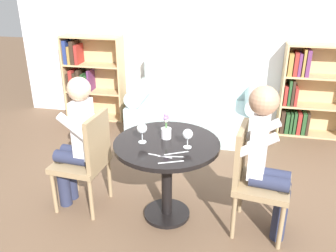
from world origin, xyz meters
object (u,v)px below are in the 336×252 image
at_px(couch, 195,110).
at_px(bookshelf_left, 88,79).
at_px(wine_glass_left, 142,129).
at_px(bookshelf_right, 306,93).
at_px(person_right, 268,158).
at_px(person_left, 76,141).
at_px(wine_glass_right, 188,135).
at_px(flower_vase, 166,130).
at_px(chair_right, 254,176).
at_px(chair_left, 87,158).

bearing_deg(couch, bookshelf_left, 170.49).
xyz_separation_m(bookshelf_left, wine_glass_left, (1.39, -2.10, 0.26)).
bearing_deg(bookshelf_right, person_right, -105.58).
relative_size(person_left, wine_glass_right, 7.85).
xyz_separation_m(bookshelf_right, person_right, (-0.58, -2.10, 0.12)).
bearing_deg(couch, wine_glass_right, -84.56).
xyz_separation_m(person_left, flower_vase, (0.77, 0.07, 0.15)).
bearing_deg(wine_glass_right, flower_vase, 146.32).
height_order(bookshelf_right, person_right, person_right).
xyz_separation_m(person_right, wine_glass_left, (-0.98, -0.00, 0.15)).
relative_size(chair_right, wine_glass_left, 5.58).
relative_size(bookshelf_right, chair_left, 1.30).
height_order(chair_right, person_left, person_left).
bearing_deg(chair_left, wine_glass_left, 91.33).
bearing_deg(chair_right, flower_vase, 90.75).
relative_size(chair_right, person_left, 0.75).
bearing_deg(chair_left, person_left, -93.23).
bearing_deg(couch, chair_left, -111.26).
bearing_deg(person_right, flower_vase, 90.09).
xyz_separation_m(chair_left, chair_right, (1.40, -0.01, 0.00)).
bearing_deg(flower_vase, person_left, -174.97).
height_order(couch, flower_vase, flower_vase).
relative_size(person_left, person_right, 0.98).
bearing_deg(person_left, bookshelf_left, -153.92).
bearing_deg(wine_glass_right, bookshelf_left, 129.76).
bearing_deg(chair_left, bookshelf_right, 139.92).
distance_m(chair_right, person_right, 0.20).
distance_m(bookshelf_left, person_left, 2.20).
relative_size(chair_left, wine_glass_right, 5.86).
height_order(bookshelf_left, flower_vase, bookshelf_left).
xyz_separation_m(bookshelf_left, person_right, (2.37, -2.10, 0.11)).
xyz_separation_m(bookshelf_left, wine_glass_right, (1.76, -2.12, 0.26)).
height_order(chair_left, wine_glass_left, chair_left).
bearing_deg(wine_glass_left, person_left, 175.64).
height_order(chair_right, wine_glass_right, chair_right).
height_order(bookshelf_left, chair_right, bookshelf_left).
bearing_deg(chair_right, couch, 29.13).
height_order(wine_glass_left, flower_vase, flower_vase).
bearing_deg(wine_glass_left, bookshelf_left, 123.57).
height_order(person_left, wine_glass_left, person_left).
bearing_deg(person_left, person_right, 93.41).
relative_size(bookshelf_right, chair_right, 1.30).
xyz_separation_m(person_left, wine_glass_left, (0.60, -0.05, 0.19)).
relative_size(bookshelf_left, wine_glass_left, 7.26).
relative_size(bookshelf_left, chair_left, 1.30).
relative_size(person_left, flower_vase, 5.48).
distance_m(chair_left, wine_glass_right, 0.94).
bearing_deg(wine_glass_right, bookshelf_right, 60.55).
distance_m(bookshelf_left, chair_right, 3.09).
distance_m(bookshelf_right, person_right, 2.18).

